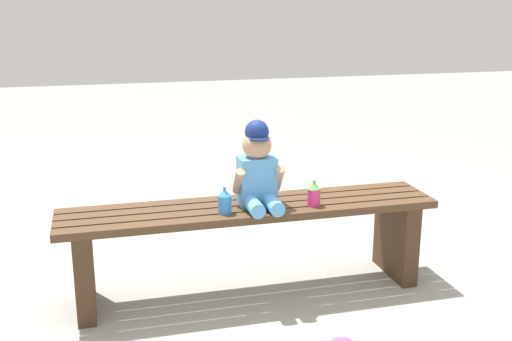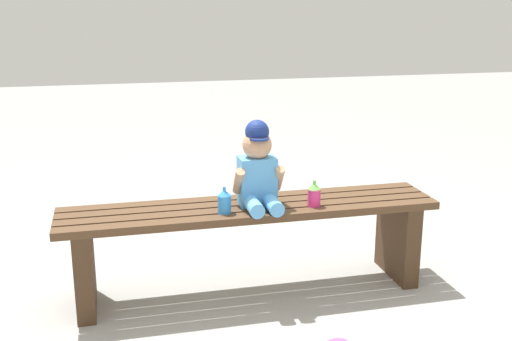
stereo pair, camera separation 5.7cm
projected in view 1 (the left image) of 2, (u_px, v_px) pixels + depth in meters
name	position (u px, v px, depth m)	size (l,w,h in m)	color
ground_plane	(250.00, 290.00, 3.04)	(16.00, 16.00, 0.00)	#999993
park_bench	(250.00, 232.00, 2.96)	(1.78, 0.35, 0.44)	#513823
child_figure	(258.00, 169.00, 2.87)	(0.23, 0.27, 0.40)	#59A5E5
sippy_cup_left	(225.00, 201.00, 2.80)	(0.06, 0.06, 0.12)	#338CE5
sippy_cup_right	(314.00, 194.00, 2.90)	(0.06, 0.06, 0.12)	#E5337F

